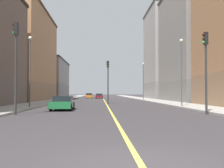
# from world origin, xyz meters

# --- Properties ---
(ground_plane) EXTENTS (400.00, 400.00, 0.00)m
(ground_plane) POSITION_xyz_m (0.00, 0.00, 0.00)
(ground_plane) COLOR #343133
(ground_plane) RESTS_ON ground
(sidewalk_left) EXTENTS (3.84, 168.00, 0.15)m
(sidewalk_left) POSITION_xyz_m (9.10, 49.00, 0.07)
(sidewalk_left) COLOR #9E9B93
(sidewalk_left) RESTS_ON ground
(sidewalk_right) EXTENTS (3.84, 168.00, 0.15)m
(sidewalk_right) POSITION_xyz_m (-9.10, 49.00, 0.07)
(sidewalk_right) COLOR #9E9B93
(sidewalk_right) RESTS_ON ground
(lane_center_stripe) EXTENTS (0.16, 154.00, 0.01)m
(lane_center_stripe) POSITION_xyz_m (0.00, 49.00, 0.01)
(lane_center_stripe) COLOR #E5D14C
(lane_center_stripe) RESTS_ON ground
(building_left_mid) EXTENTS (11.42, 18.63, 19.66)m
(building_left_mid) POSITION_xyz_m (16.58, 40.73, 9.84)
(building_left_mid) COLOR slate
(building_left_mid) RESTS_ON ground
(building_left_far) EXTENTS (11.42, 16.45, 21.94)m
(building_left_far) POSITION_xyz_m (16.58, 61.09, 10.98)
(building_left_far) COLOR gray
(building_left_far) RESTS_ON ground
(building_right_midblock) EXTENTS (11.42, 24.84, 17.14)m
(building_right_midblock) POSITION_xyz_m (-16.58, 47.50, 8.58)
(building_right_midblock) COLOR #8F6B4F
(building_right_midblock) RESTS_ON ground
(building_right_distant) EXTENTS (11.42, 24.17, 10.86)m
(building_right_distant) POSITION_xyz_m (-16.58, 75.08, 5.44)
(building_right_distant) COLOR slate
(building_right_distant) RESTS_ON ground
(traffic_light_left_near) EXTENTS (0.40, 0.32, 5.94)m
(traffic_light_left_near) POSITION_xyz_m (6.77, 13.58, 3.85)
(traffic_light_left_near) COLOR #2D2D2D
(traffic_light_left_near) RESTS_ON ground
(traffic_light_right_near) EXTENTS (0.40, 0.32, 6.51)m
(traffic_light_right_near) POSITION_xyz_m (-6.80, 13.58, 4.17)
(traffic_light_right_near) COLOR #2D2D2D
(traffic_light_right_near) RESTS_ON ground
(traffic_light_median_far) EXTENTS (0.40, 0.32, 5.92)m
(traffic_light_median_far) POSITION_xyz_m (0.24, 32.29, 3.84)
(traffic_light_median_far) COLOR #2D2D2D
(traffic_light_median_far) RESTS_ON ground
(street_lamp_left_near) EXTENTS (0.36, 0.36, 7.11)m
(street_lamp_left_near) POSITION_xyz_m (7.78, 23.01, 4.46)
(street_lamp_left_near) COLOR #4C4C51
(street_lamp_left_near) RESTS_ON ground
(street_lamp_right_near) EXTENTS (0.36, 0.36, 6.97)m
(street_lamp_right_near) POSITION_xyz_m (-7.78, 21.56, 4.39)
(street_lamp_right_near) COLOR #4C4C51
(street_lamp_right_near) RESTS_ON ground
(street_lamp_left_far) EXTENTS (0.36, 0.36, 7.32)m
(street_lamp_left_far) POSITION_xyz_m (7.78, 49.08, 4.57)
(street_lamp_left_far) COLOR #4C4C51
(street_lamp_left_far) RESTS_ON ground
(car_orange) EXTENTS (1.99, 4.02, 1.34)m
(car_orange) POSITION_xyz_m (-3.76, 69.85, 0.65)
(car_orange) COLOR orange
(car_orange) RESTS_ON ground
(car_green) EXTENTS (1.92, 4.59, 1.24)m
(car_green) POSITION_xyz_m (-4.20, 18.94, 0.61)
(car_green) COLOR #1E6B38
(car_green) RESTS_ON ground
(car_maroon) EXTENTS (1.93, 4.52, 1.25)m
(car_maroon) POSITION_xyz_m (-0.99, 65.41, 0.62)
(car_maroon) COLOR maroon
(car_maroon) RESTS_ON ground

